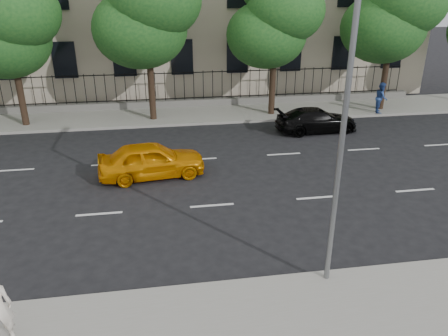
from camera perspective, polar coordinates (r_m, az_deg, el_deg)
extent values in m
plane|color=black|center=(13.82, -0.21, -9.81)|extent=(120.00, 120.00, 0.00)
cube|color=gray|center=(26.57, -4.85, 6.99)|extent=(60.00, 4.00, 0.15)
cube|color=slate|center=(28.12, -5.14, 8.49)|extent=(30.00, 0.50, 0.40)
cube|color=black|center=(28.05, -5.16, 9.08)|extent=(28.80, 0.05, 0.05)
cube|color=black|center=(27.70, -5.28, 12.29)|extent=(28.80, 0.05, 0.05)
cylinder|color=slate|center=(10.63, 15.17, 3.77)|extent=(0.14, 0.14, 8.00)
cylinder|color=#382619|center=(26.35, -24.94, 8.27)|extent=(0.36, 0.36, 2.97)
ellipsoid|color=#194B1D|center=(26.24, -26.77, 14.62)|extent=(4.75, 4.75, 3.90)
ellipsoid|color=#194B1D|center=(25.39, -25.66, 17.76)|extent=(4.50, 4.50, 3.70)
cylinder|color=#382619|center=(25.29, -9.43, 9.98)|extent=(0.36, 0.36, 3.32)
ellipsoid|color=#194B1D|center=(25.05, -10.90, 17.39)|extent=(5.13, 5.13, 4.21)
ellipsoid|color=#194B1D|center=(24.44, -8.95, 20.87)|extent=(4.86, 4.86, 4.00)
cylinder|color=#382619|center=(26.20, 6.32, 10.35)|extent=(0.36, 0.36, 3.08)
ellipsoid|color=#194B1D|center=(25.88, 5.55, 16.92)|extent=(4.56, 4.56, 3.74)
ellipsoid|color=#194B1D|center=(25.52, 8.04, 19.70)|extent=(4.32, 4.32, 3.55)
cylinder|color=#382619|center=(28.79, 20.14, 10.41)|extent=(0.36, 0.36, 3.22)
ellipsoid|color=#194B1D|center=(28.39, 20.03, 16.80)|extent=(4.94, 4.94, 4.06)
ellipsoid|color=#194B1D|center=(28.30, 22.64, 19.35)|extent=(4.68, 4.68, 3.85)
imported|color=orange|center=(18.20, -9.43, 1.05)|extent=(4.52, 2.25, 1.48)
imported|color=black|center=(24.02, 11.99, 6.16)|extent=(4.48, 2.02, 1.27)
imported|color=#29488F|center=(28.04, 19.85, 8.65)|extent=(0.97, 1.08, 1.82)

